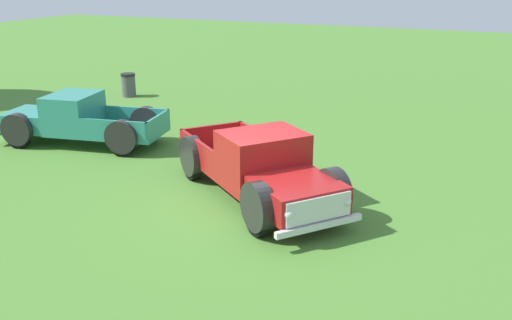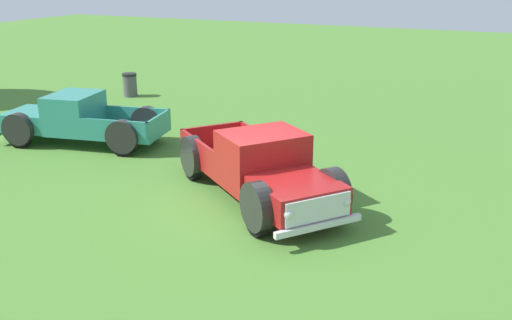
% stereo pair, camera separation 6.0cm
% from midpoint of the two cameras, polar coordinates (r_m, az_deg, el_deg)
% --- Properties ---
extents(ground_plane, '(80.00, 80.00, 0.00)m').
position_cam_midpoint_polar(ground_plane, '(13.06, -0.71, -4.45)').
color(ground_plane, '#477A2D').
extents(pickup_truck_foreground, '(4.79, 5.36, 1.64)m').
position_cam_midpoint_polar(pickup_truck_foreground, '(12.92, 0.65, -0.99)').
color(pickup_truck_foreground, maroon).
rests_on(pickup_truck_foreground, ground_plane).
extents(pickup_truck_behind_left, '(2.74, 5.22, 1.52)m').
position_cam_midpoint_polar(pickup_truck_behind_left, '(18.21, -17.81, 3.81)').
color(pickup_truck_behind_left, '#2D8475').
rests_on(pickup_truck_behind_left, ground_plane).
extents(trash_can, '(0.59, 0.59, 0.95)m').
position_cam_midpoint_polar(trash_can, '(24.37, -12.59, 7.28)').
color(trash_can, '#4C4C51').
rests_on(trash_can, ground_plane).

